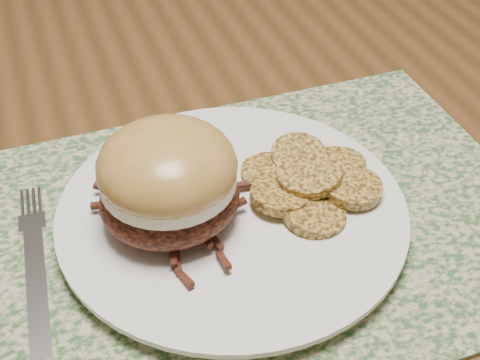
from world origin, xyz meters
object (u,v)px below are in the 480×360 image
at_px(dining_table, 332,147).
at_px(pork_sandwich, 168,180).
at_px(fork, 35,263).
at_px(dinner_plate, 232,214).

xyz_separation_m(dining_table, pork_sandwich, (-0.22, -0.15, 0.14)).
relative_size(dining_table, fork, 8.49).
bearing_deg(pork_sandwich, fork, 164.82).
height_order(dinner_plate, fork, dinner_plate).
relative_size(dining_table, dinner_plate, 5.77).
xyz_separation_m(dining_table, fork, (-0.33, -0.15, 0.09)).
height_order(dining_table, pork_sandwich, pork_sandwich).
height_order(pork_sandwich, fork, pork_sandwich).
height_order(dinner_plate, pork_sandwich, pork_sandwich).
relative_size(dinner_plate, pork_sandwich, 2.03).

